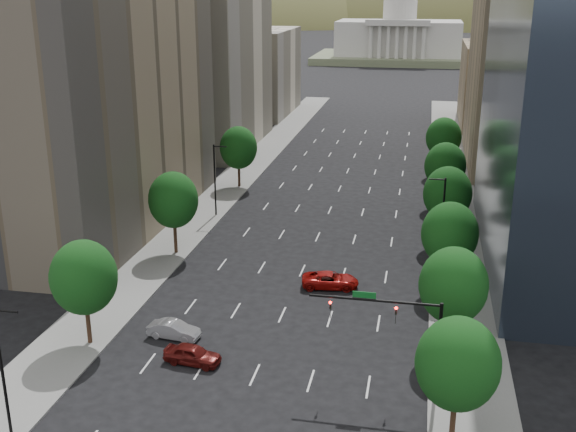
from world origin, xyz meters
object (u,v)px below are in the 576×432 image
Objects in this scene: capitol at (399,38)px; car_red_far at (330,280)px; traffic_signal at (403,325)px; car_silver at (174,330)px; car_maroon at (192,354)px.

capitol is 11.23× the size of car_red_far.
car_silver is at bearing 166.94° from traffic_signal.
traffic_signal is 219.99m from capitol.
car_maroon is 17.86m from car_red_far.
capitol is at bearing 92.74° from traffic_signal.
traffic_signal is 2.08× the size of car_maroon.
car_maroon reaches higher than car_red_far.
capitol reaches higher than traffic_signal.
capitol is 219.19m from car_maroon.
car_maroon is at bearing -135.66° from car_silver.
capitol is 13.98× the size of car_silver.
car_silver is (-18.29, 4.24, -4.47)m from traffic_signal.
traffic_signal is at bearing -163.83° from car_red_far.
capitol reaches higher than car_silver.
capitol reaches higher than car_maroon.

